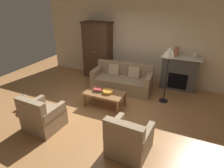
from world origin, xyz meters
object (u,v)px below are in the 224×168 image
(mantel_vase_terracotta, at_px, (176,52))
(fireplace, at_px, (179,73))
(armchair_near_left, at_px, (42,117))
(armchair_near_right, at_px, (129,140))
(armoire, at_px, (98,50))
(mantel_vase_cream, at_px, (195,55))
(book_stack, at_px, (98,90))
(couch, at_px, (122,81))
(floor_lamp, at_px, (169,56))
(fruit_bowl, at_px, (108,92))
(dog, at_px, (27,102))
(coffee_table, at_px, (104,94))

(mantel_vase_terracotta, bearing_deg, fireplace, 5.69)
(armchair_near_left, xyz_separation_m, armchair_near_right, (2.09, 0.08, 0.00))
(armoire, distance_m, mantel_vase_cream, 3.34)
(armchair_near_right, bearing_deg, book_stack, 135.03)
(mantel_vase_terracotta, xyz_separation_m, armchair_near_left, (-2.40, -3.50, -0.95))
(armchair_near_right, bearing_deg, couch, 114.10)
(fireplace, distance_m, mantel_vase_terracotta, 0.72)
(book_stack, bearing_deg, armchair_near_right, -44.97)
(fireplace, xyz_separation_m, couch, (-1.66, -0.82, -0.25))
(mantel_vase_cream, relative_size, floor_lamp, 0.11)
(fruit_bowl, height_order, mantel_vase_terracotta, mantel_vase_terracotta)
(fireplace, bearing_deg, mantel_vase_cream, -2.70)
(armoire, relative_size, mantel_vase_cream, 11.89)
(fireplace, bearing_deg, fruit_bowl, -129.26)
(mantel_vase_terracotta, relative_size, armchair_near_left, 0.33)
(book_stack, bearing_deg, armchair_near_left, -113.25)
(floor_lamp, xyz_separation_m, dog, (-3.29, -2.02, -1.15))
(dog, bearing_deg, mantel_vase_terracotta, 42.22)
(coffee_table, xyz_separation_m, mantel_vase_terracotta, (1.54, 1.99, 0.90))
(mantel_vase_cream, xyz_separation_m, armchair_near_left, (-2.96, -3.50, -0.89))
(book_stack, bearing_deg, coffee_table, -1.45)
(armoire, relative_size, floor_lamp, 1.25)
(mantel_vase_terracotta, xyz_separation_m, mantel_vase_cream, (0.56, 0.00, -0.06))
(fruit_bowl, xyz_separation_m, mantel_vase_terracotta, (1.45, 1.98, 0.81))
(coffee_table, distance_m, book_stack, 0.22)
(couch, bearing_deg, armchair_near_right, -65.90)
(coffee_table, distance_m, fruit_bowl, 0.13)
(fruit_bowl, relative_size, armchair_near_right, 0.33)
(mantel_vase_terracotta, bearing_deg, fruit_bowl, -126.27)
(armchair_near_left, bearing_deg, coffee_table, 60.49)
(couch, bearing_deg, mantel_vase_cream, 21.54)
(armoire, distance_m, coffee_table, 2.38)
(armoire, bearing_deg, mantel_vase_terracotta, 1.24)
(coffee_table, relative_size, dog, 2.05)
(armchair_near_right, xyz_separation_m, dog, (-3.05, 0.38, -0.07))
(mantel_vase_terracotta, height_order, armchair_near_left, mantel_vase_terracotta)
(armoire, relative_size, armchair_near_right, 2.31)
(couch, height_order, mantel_vase_terracotta, mantel_vase_terracotta)
(fireplace, relative_size, book_stack, 4.94)
(armoire, height_order, dog, armoire)
(fruit_bowl, distance_m, armchair_near_left, 1.80)
(armoire, xyz_separation_m, couch, (1.29, -0.75, -0.70))
(mantel_vase_cream, height_order, armchair_near_left, mantel_vase_cream)
(armchair_near_left, xyz_separation_m, floor_lamp, (2.33, 2.48, 1.08))
(armchair_near_left, bearing_deg, armchair_near_right, 2.15)
(mantel_vase_terracotta, distance_m, armchair_near_left, 4.35)
(coffee_table, bearing_deg, fruit_bowl, 8.16)
(fruit_bowl, bearing_deg, floor_lamp, 34.52)
(armchair_near_left, relative_size, dog, 1.64)
(coffee_table, height_order, book_stack, book_stack)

